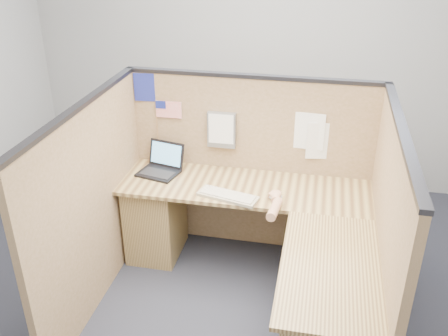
% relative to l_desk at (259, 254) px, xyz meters
% --- Properties ---
extents(floor, '(5.00, 5.00, 0.00)m').
position_rel_l_desk_xyz_m(floor, '(-0.18, -0.29, -0.39)').
color(floor, black).
rests_on(floor, ground).
extents(wall_back, '(5.00, 0.00, 5.00)m').
position_rel_l_desk_xyz_m(wall_back, '(-0.18, 1.96, 1.01)').
color(wall_back, '#A1A3A6').
rests_on(wall_back, floor).
extents(cubicle_partitions, '(2.06, 1.83, 1.53)m').
position_rel_l_desk_xyz_m(cubicle_partitions, '(-0.18, 0.14, 0.38)').
color(cubicle_partitions, brown).
rests_on(cubicle_partitions, floor).
extents(l_desk, '(1.95, 1.75, 0.73)m').
position_rel_l_desk_xyz_m(l_desk, '(0.00, 0.00, 0.00)').
color(l_desk, brown).
rests_on(l_desk, floor).
extents(laptop, '(0.36, 0.36, 0.23)m').
position_rel_l_desk_xyz_m(laptop, '(-0.91, 0.50, 0.39)').
color(laptop, black).
rests_on(laptop, l_desk).
extents(keyboard, '(0.48, 0.26, 0.03)m').
position_rel_l_desk_xyz_m(keyboard, '(-0.28, 0.19, 0.35)').
color(keyboard, gray).
rests_on(keyboard, l_desk).
extents(mouse, '(0.11, 0.08, 0.04)m').
position_rel_l_desk_xyz_m(mouse, '(0.08, 0.24, 0.36)').
color(mouse, silver).
rests_on(mouse, l_desk).
extents(hand_forearm, '(0.11, 0.37, 0.08)m').
position_rel_l_desk_xyz_m(hand_forearm, '(0.09, 0.10, 0.37)').
color(hand_forearm, tan).
rests_on(hand_forearm, l_desk).
extents(blue_poster, '(0.17, 0.02, 0.23)m').
position_rel_l_desk_xyz_m(blue_poster, '(-1.06, 0.68, 0.99)').
color(blue_poster, navy).
rests_on(blue_poster, cubicle_partitions).
extents(american_flag, '(0.22, 0.01, 0.38)m').
position_rel_l_desk_xyz_m(american_flag, '(-0.89, 0.67, 0.80)').
color(american_flag, olive).
rests_on(american_flag, cubicle_partitions).
extents(file_holder, '(0.23, 0.05, 0.29)m').
position_rel_l_desk_xyz_m(file_holder, '(-0.42, 0.66, 0.68)').
color(file_holder, slate).
rests_on(file_holder, cubicle_partitions).
extents(paper_left, '(0.24, 0.02, 0.30)m').
position_rel_l_desk_xyz_m(paper_left, '(0.27, 0.68, 0.72)').
color(paper_left, white).
rests_on(paper_left, cubicle_partitions).
extents(paper_right, '(0.24, 0.04, 0.30)m').
position_rel_l_desk_xyz_m(paper_right, '(0.37, 0.68, 0.64)').
color(paper_right, white).
rests_on(paper_right, cubicle_partitions).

